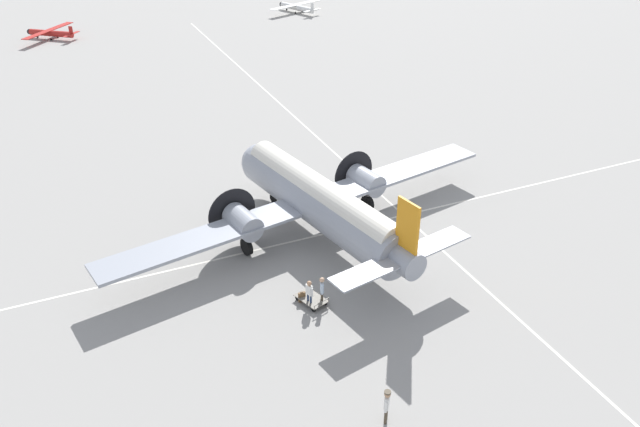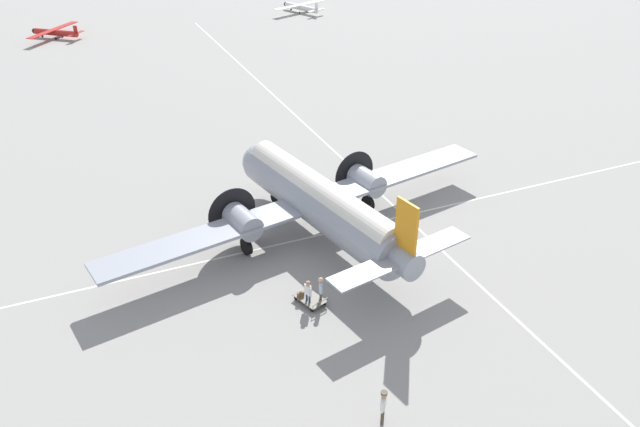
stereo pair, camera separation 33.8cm
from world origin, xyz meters
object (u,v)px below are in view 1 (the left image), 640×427
passenger_boarding (322,288)px  light_aircraft_taxiing (50,33)px  crew_foreground (387,403)px  light_aircraft_distant (296,7)px  suitcase_near_door (302,297)px  baggage_cart (311,299)px  airliner_main (316,199)px  ramp_agent (309,291)px

passenger_boarding → light_aircraft_taxiing: (10.00, -65.07, -0.26)m
crew_foreground → light_aircraft_distant: (-26.12, -74.99, -0.31)m
suitcase_near_door → baggage_cart: bearing=140.7°
baggage_cart → light_aircraft_distant: bearing=-39.8°
airliner_main → ramp_agent: size_ratio=16.57×
crew_foreground → light_aircraft_taxiing: (9.20, -73.60, -0.33)m
suitcase_near_door → light_aircraft_distant: size_ratio=0.07×
light_aircraft_distant → light_aircraft_taxiing: size_ratio=1.20×
baggage_cart → light_aircraft_distant: (-25.83, -66.18, 0.53)m
crew_foreground → light_aircraft_distant: 79.41m
ramp_agent → light_aircraft_taxiing: light_aircraft_taxiing is taller
airliner_main → baggage_cart: airliner_main is taller
passenger_boarding → ramp_agent: passenger_boarding is taller
passenger_boarding → light_aircraft_distant: 71.12m
crew_foreground → baggage_cart: (-0.29, -8.81, -0.84)m
ramp_agent → light_aircraft_distant: bearing=-38.8°
suitcase_near_door → light_aircraft_taxiing: light_aircraft_taxiing is taller
crew_foreground → suitcase_near_door: (0.12, -9.15, -0.82)m
ramp_agent → suitcase_near_door: 0.94m
crew_foreground → suitcase_near_door: bearing=39.4°
airliner_main → suitcase_near_door: airliner_main is taller
airliner_main → ramp_agent: 7.45m
light_aircraft_taxiing → ramp_agent: bearing=137.6°
crew_foreground → baggage_cart: 8.85m
airliner_main → baggage_cart: 7.37m
crew_foreground → light_aircraft_distant: bearing=19.4°
airliner_main → crew_foreground: 15.53m
ramp_agent → light_aircraft_taxiing: 65.68m
ramp_agent → suitcase_near_door: bearing=2.9°
airliner_main → light_aircraft_distant: airliner_main is taller
airliner_main → passenger_boarding: bearing=148.0°
baggage_cart → airliner_main: bearing=-44.0°
airliner_main → light_aircraft_distant: 64.11m
suitcase_near_door → light_aircraft_distant: bearing=-111.7°
airliner_main → suitcase_near_door: size_ratio=44.17×
light_aircraft_distant → baggage_cart: bearing=136.5°
airliner_main → light_aircraft_taxiing: airliner_main is taller
crew_foreground → suitcase_near_door: crew_foreground is taller
ramp_agent → baggage_cart: (-0.21, -0.22, -0.75)m
airliner_main → baggage_cart: bearing=143.3°
baggage_cart → crew_foreground: bearing=159.6°
crew_foreground → ramp_agent: crew_foreground is taller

